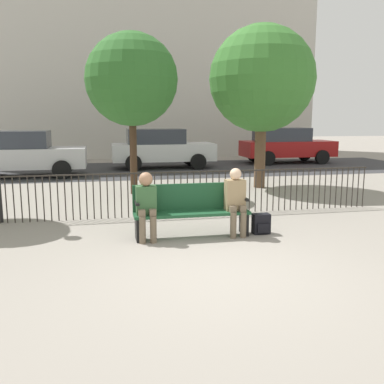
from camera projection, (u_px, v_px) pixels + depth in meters
name	position (u px, v px, depth m)	size (l,w,h in m)	color
ground_plane	(220.00, 274.00, 5.72)	(80.00, 80.00, 0.00)	gray
park_bench	(191.00, 208.00, 7.49)	(2.02, 0.45, 0.92)	#194728
seated_person_0	(146.00, 202.00, 7.18)	(0.34, 0.39, 1.17)	brown
seated_person_1	(236.00, 198.00, 7.50)	(0.34, 0.39, 1.20)	brown
backpack	(261.00, 224.00, 7.68)	(0.31, 0.23, 0.36)	black
fence_railing	(175.00, 190.00, 9.07)	(9.01, 0.03, 0.95)	#2D2823
tree_1	(132.00, 80.00, 11.27)	(2.45, 2.45, 4.29)	#422D1E
tree_2	(262.00, 79.00, 12.35)	(3.06, 3.06, 4.71)	brown
street_surface	(141.00, 170.00, 17.29)	(24.00, 6.00, 0.01)	#333335
parked_car_0	(161.00, 148.00, 17.76)	(4.20, 1.94, 1.62)	silver
parked_car_1	(22.00, 153.00, 15.07)	(4.20, 1.94, 1.62)	#B7B7BC
parked_car_2	(286.00, 145.00, 19.74)	(4.20, 1.94, 1.62)	maroon
building_facade	(125.00, 21.00, 23.75)	(20.00, 6.00, 14.75)	beige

